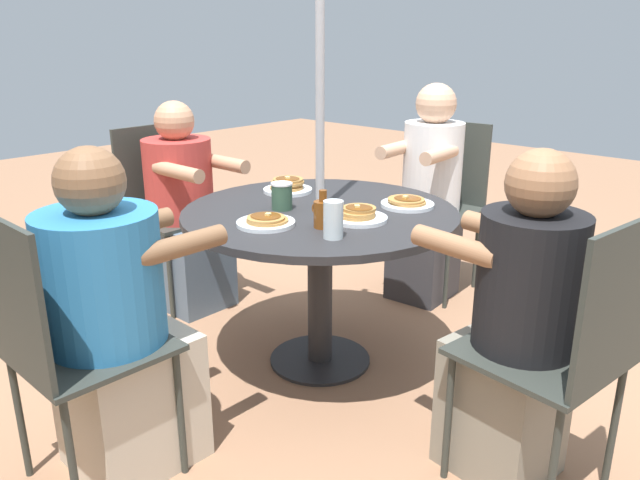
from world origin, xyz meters
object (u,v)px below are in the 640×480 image
patio_table (320,234)px  pancake_plate_a (266,221)px  diner_north (516,334)px  patio_chair_south (164,201)px  diner_south (185,216)px  diner_east (428,201)px  patio_chair_north (569,344)px  patio_chair_east (443,195)px  diner_west (117,332)px  pancake_plate_d (407,203)px  syrup_bottle (323,213)px  coffee_cup (282,196)px  pancake_plate_b (288,186)px  pancake_plate_c (358,215)px  patio_chair_west (61,338)px  drinking_glass_a (333,220)px

patio_table → pancake_plate_a: (0.01, 0.31, 0.13)m
diner_north → patio_chair_south: diner_north is taller
diner_south → diner_east: bearing=137.3°
patio_table → patio_chair_north: 1.16m
diner_north → patio_chair_south: 2.13m
patio_chair_east → diner_west: diner_west is taller
patio_chair_east → pancake_plate_d: patio_chair_east is taller
patio_chair_north → pancake_plate_a: size_ratio=4.16×
pancake_plate_d → syrup_bottle: (0.06, 0.47, 0.04)m
patio_chair_south → coffee_cup: bearing=84.4°
diner_east → diner_north: bearing=128.9°
diner_east → pancake_plate_b: bearing=69.0°
pancake_plate_b → diner_south: bearing=12.6°
patio_chair_south → syrup_bottle: size_ratio=6.47×
syrup_bottle → patio_table: bearing=-44.9°
patio_chair_south → pancake_plate_b: size_ratio=4.16×
pancake_plate_a → pancake_plate_c: (-0.22, -0.30, 0.01)m
pancake_plate_d → syrup_bottle: 0.48m
diner_east → pancake_plate_a: bearing=88.6°
diner_south → patio_chair_west: size_ratio=1.16×
pancake_plate_a → patio_chair_south: bearing=-14.0°
diner_east → pancake_plate_c: size_ratio=5.16×
diner_east → coffee_cup: bearing=82.9°
drinking_glass_a → patio_chair_south: bearing=-8.9°
diner_west → patio_chair_south: bearing=140.8°
diner_north → pancake_plate_d: diner_north is taller
pancake_plate_d → syrup_bottle: size_ratio=1.56×
patio_chair_east → coffee_cup: (0.02, 1.25, 0.23)m
pancake_plate_a → drinking_glass_a: 0.31m
patio_chair_east → patio_chair_west: 2.31m
diner_south → diner_west: size_ratio=0.99×
pancake_plate_d → drinking_glass_a: (-0.05, 0.54, 0.05)m
patio_chair_north → pancake_plate_d: patio_chair_north is taller
patio_chair_south → coffee_cup: size_ratio=8.33×
diner_north → diner_south: bearing=94.0°
patio_table → patio_chair_east: (0.10, -1.15, -0.06)m
diner_south → pancake_plate_b: (-0.64, -0.14, 0.24)m
patio_chair_east → drinking_glass_a: 1.47m
patio_chair_south → patio_chair_west: same height
diner_west → syrup_bottle: 0.86m
diner_west → coffee_cup: size_ratio=9.76×
drinking_glass_a → patio_chair_north: bearing=-173.1°
diner_west → pancake_plate_b: size_ratio=4.87×
patio_table → diner_east: diner_east is taller
pancake_plate_a → patio_chair_north: bearing=-172.0°
diner_south → pancake_plate_b: diner_south is taller
drinking_glass_a → diner_west: bearing=67.4°
drinking_glass_a → patio_table: bearing=-40.0°
pancake_plate_a → pancake_plate_b: pancake_plate_b is taller
patio_chair_south → patio_chair_west: (-1.14, 1.14, 0.00)m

